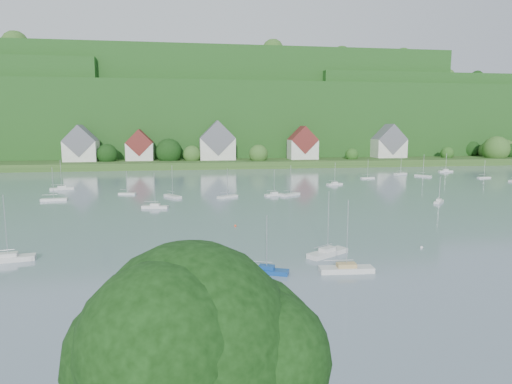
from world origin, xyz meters
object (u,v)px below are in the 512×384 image
at_px(near_sailboat_1, 267,270).
at_px(near_sailboat_2, 346,269).
at_px(near_sailboat_3, 328,252).
at_px(near_sailboat_6, 8,258).

relative_size(near_sailboat_1, near_sailboat_2, 0.81).
height_order(near_sailboat_2, near_sailboat_3, near_sailboat_2).
xyz_separation_m(near_sailboat_1, near_sailboat_3, (9.91, 6.44, 0.05)).
bearing_deg(near_sailboat_3, near_sailboat_2, -121.31).
relative_size(near_sailboat_2, near_sailboat_3, 1.00).
height_order(near_sailboat_3, near_sailboat_6, near_sailboat_3).
xyz_separation_m(near_sailboat_1, near_sailboat_2, (9.95, -1.07, 0.05)).
height_order(near_sailboat_1, near_sailboat_2, near_sailboat_2).
relative_size(near_sailboat_1, near_sailboat_3, 0.81).
xyz_separation_m(near_sailboat_2, near_sailboat_3, (-0.03, 7.52, -0.00)).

